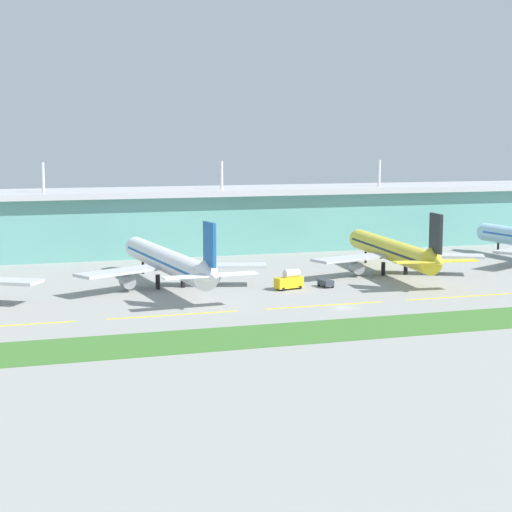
% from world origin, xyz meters
% --- Properties ---
extents(ground_plane, '(600.00, 600.00, 0.00)m').
position_xyz_m(ground_plane, '(0.00, 0.00, 0.00)').
color(ground_plane, gray).
extents(terminal_building, '(288.00, 34.00, 29.59)m').
position_xyz_m(terminal_building, '(-0.00, 103.37, 10.50)').
color(terminal_building, '#5B9E93').
rests_on(terminal_building, ground).
extents(airliner_near_middle, '(48.62, 69.94, 18.90)m').
position_xyz_m(airliner_near_middle, '(-30.81, 37.20, 6.46)').
color(airliner_near_middle, white).
rests_on(airliner_near_middle, ground).
extents(airliner_far_middle, '(48.53, 65.18, 18.90)m').
position_xyz_m(airliner_far_middle, '(31.60, 38.98, 6.45)').
color(airliner_far_middle, yellow).
rests_on(airliner_far_middle, ground).
extents(taxiway_stripe_west, '(28.00, 0.70, 0.04)m').
position_xyz_m(taxiway_stripe_west, '(-71.00, 3.57, 0.02)').
color(taxiway_stripe_west, yellow).
rests_on(taxiway_stripe_west, ground).
extents(taxiway_stripe_mid_west, '(28.00, 0.70, 0.04)m').
position_xyz_m(taxiway_stripe_mid_west, '(-37.00, 3.57, 0.02)').
color(taxiway_stripe_mid_west, yellow).
rests_on(taxiway_stripe_mid_west, ground).
extents(taxiway_stripe_centre, '(28.00, 0.70, 0.04)m').
position_xyz_m(taxiway_stripe_centre, '(-3.00, 3.57, 0.02)').
color(taxiway_stripe_centre, yellow).
rests_on(taxiway_stripe_centre, ground).
extents(taxiway_stripe_mid_east, '(28.00, 0.70, 0.04)m').
position_xyz_m(taxiway_stripe_mid_east, '(31.00, 3.57, 0.02)').
color(taxiway_stripe_mid_east, yellow).
rests_on(taxiway_stripe_mid_east, ground).
extents(grass_verge, '(300.00, 18.00, 0.10)m').
position_xyz_m(grass_verge, '(0.00, -20.20, 0.05)').
color(grass_verge, '#3D702D').
rests_on(grass_verge, ground).
extents(fuel_truck, '(7.63, 4.41, 4.95)m').
position_xyz_m(fuel_truck, '(-3.31, 25.25, 2.26)').
color(fuel_truck, gold).
rests_on(fuel_truck, ground).
extents(pushback_tug, '(2.95, 4.65, 1.85)m').
position_xyz_m(pushback_tug, '(6.36, 25.49, 1.10)').
color(pushback_tug, '#333842').
rests_on(pushback_tug, ground).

